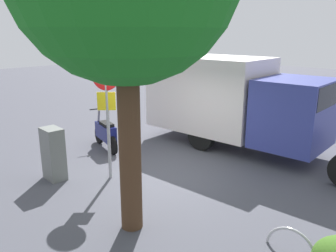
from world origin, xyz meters
name	(u,v)px	position (x,y,z in m)	size (l,w,h in m)	color
ground_plane	(166,177)	(0.00, 0.00, 0.00)	(60.00, 60.00, 0.00)	#474852
box_truck_near	(235,98)	(0.19, -3.30, 1.57)	(7.08, 2.52, 2.82)	black
motorcycle	(106,133)	(2.92, -0.28, 0.52)	(1.77, 0.74, 1.20)	black
stop_sign	(107,100)	(1.01, 0.99, 2.00)	(0.71, 0.33, 3.00)	#9E9EA3
utility_cabinet	(53,154)	(1.96, 1.99, 0.66)	(0.60, 0.40, 1.32)	slate
bike_rack_hoop	(290,250)	(-3.66, 0.69, 0.00)	(0.85, 0.85, 0.05)	#B7B7BC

